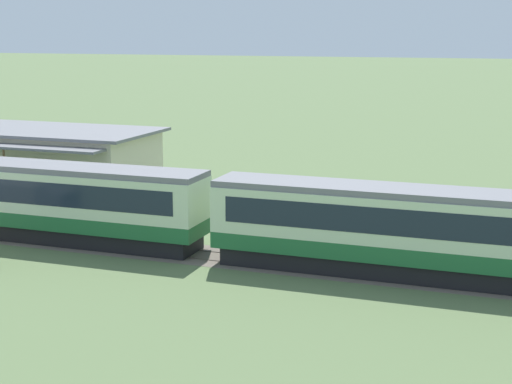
{
  "coord_description": "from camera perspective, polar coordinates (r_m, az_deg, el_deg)",
  "views": [
    {
      "loc": [
        9.52,
        -35.46,
        11.3
      ],
      "look_at": [
        -4.88,
        4.53,
        2.5
      ],
      "focal_mm": 55.0,
      "sensor_mm": 36.0,
      "label": 1
    }
  ],
  "objects": [
    {
      "name": "ground_plane",
      "position": [
        38.41,
        4.59,
        -5.45
      ],
      "size": [
        600.0,
        600.0,
        0.0
      ],
      "primitive_type": "plane",
      "color": "#566B42"
    },
    {
      "name": "passenger_train",
      "position": [
        39.45,
        -2.93,
        -1.47
      ],
      "size": [
        85.38,
        3.04,
        4.2
      ],
      "color": "#1E6033",
      "rests_on": "ground_plane"
    },
    {
      "name": "railway_track",
      "position": [
        40.31,
        -3.83,
        -4.6
      ],
      "size": [
        159.03,
        3.6,
        0.04
      ],
      "color": "#665B51",
      "rests_on": "ground_plane"
    },
    {
      "name": "station_building",
      "position": [
        56.18,
        -14.75,
        2.13
      ],
      "size": [
        14.92,
        9.03,
        4.63
      ],
      "color": "beige",
      "rests_on": "ground_plane"
    }
  ]
}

